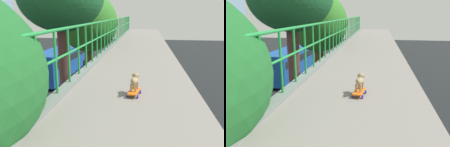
{
  "view_description": "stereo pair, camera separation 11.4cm",
  "coord_description": "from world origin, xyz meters",
  "views": [
    {
      "loc": [
        1.26,
        -2.65,
        6.83
      ],
      "look_at": [
        0.59,
        1.96,
        5.6
      ],
      "focal_mm": 36.86,
      "sensor_mm": 36.0,
      "label": 1
    },
    {
      "loc": [
        1.38,
        -2.64,
        6.83
      ],
      "look_at": [
        0.59,
        1.96,
        5.6
      ],
      "focal_mm": 36.86,
      "sensor_mm": 36.0,
      "label": 2
    }
  ],
  "objects": [
    {
      "name": "toy_skateboard",
      "position": [
        1.09,
        1.35,
        5.43
      ],
      "size": [
        0.26,
        0.44,
        0.09
      ],
      "color": "orange",
      "rests_on": "overpass_deck"
    },
    {
      "name": "overpass_deck",
      "position": [
        1.0,
        -0.0,
        5.14
      ],
      "size": [
        2.6,
        39.11,
        0.45
      ],
      "color": "gray",
      "rests_on": "bridge_pier"
    },
    {
      "name": "roadside_tree_far",
      "position": [
        -2.44,
        12.09,
        6.13
      ],
      "size": [
        3.77,
        3.77,
        8.12
      ],
      "color": "brown",
      "rests_on": "ground"
    },
    {
      "name": "small_dog",
      "position": [
        1.09,
        1.41,
        5.64
      ],
      "size": [
        0.17,
        0.36,
        0.3
      ],
      "color": "#9A835F",
      "rests_on": "toy_skateboard"
    },
    {
      "name": "city_bus",
      "position": [
        -7.78,
        21.76,
        1.79
      ],
      "size": [
        2.49,
        11.96,
        3.15
      ],
      "color": "#154394",
      "rests_on": "ground"
    },
    {
      "name": "green_railing",
      "position": [
        -0.25,
        0.0,
        5.66
      ],
      "size": [
        0.2,
        37.15,
        1.21
      ],
      "color": "slate",
      "rests_on": "overpass_deck"
    }
  ]
}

